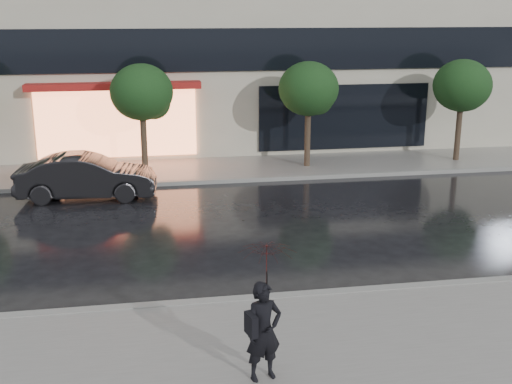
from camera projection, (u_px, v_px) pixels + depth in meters
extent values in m
plane|color=black|center=(285.00, 280.00, 14.20)|extent=(120.00, 120.00, 0.00)
cube|color=slate|center=(324.00, 352.00, 11.10)|extent=(60.00, 4.50, 0.12)
cube|color=slate|center=(227.00, 169.00, 23.90)|extent=(60.00, 3.50, 0.12)
cube|color=gray|center=(295.00, 297.00, 13.23)|extent=(60.00, 0.25, 0.14)
cube|color=gray|center=(233.00, 180.00, 22.23)|extent=(60.00, 0.25, 0.14)
cube|color=black|center=(220.00, 50.00, 24.33)|extent=(28.00, 0.12, 1.60)
cube|color=#FF8C59|center=(117.00, 123.00, 24.41)|extent=(6.00, 0.10, 2.60)
cube|color=maroon|center=(114.00, 86.00, 23.70)|extent=(6.40, 0.70, 0.25)
cube|color=black|center=(344.00, 117.00, 25.88)|extent=(7.00, 0.10, 2.60)
cylinder|color=#33261C|center=(144.00, 145.00, 22.89)|extent=(0.22, 0.22, 2.20)
ellipsoid|color=black|center=(142.00, 92.00, 22.37)|extent=(2.20, 2.20, 1.98)
sphere|color=black|center=(154.00, 102.00, 22.73)|extent=(1.20, 1.20, 1.20)
cylinder|color=#33261C|center=(307.00, 140.00, 23.86)|extent=(0.22, 0.22, 2.20)
ellipsoid|color=black|center=(309.00, 89.00, 23.34)|extent=(2.20, 2.20, 1.98)
sphere|color=black|center=(318.00, 99.00, 23.70)|extent=(1.20, 1.20, 1.20)
cylinder|color=#33261C|center=(458.00, 135.00, 24.83)|extent=(0.22, 0.22, 2.20)
ellipsoid|color=black|center=(462.00, 86.00, 24.30)|extent=(2.20, 2.20, 1.98)
sphere|color=black|center=(469.00, 95.00, 24.67)|extent=(1.20, 1.20, 1.20)
imported|color=black|center=(87.00, 177.00, 20.17)|extent=(4.38, 1.77, 1.42)
imported|color=black|center=(264.00, 331.00, 10.01)|extent=(0.68, 0.53, 1.63)
imported|color=#380C0A|center=(267.00, 268.00, 9.75)|extent=(1.09, 1.10, 0.81)
cylinder|color=black|center=(267.00, 296.00, 9.87)|extent=(0.02, 0.02, 0.82)
cube|color=black|center=(251.00, 325.00, 9.82)|extent=(0.18, 0.32, 0.35)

